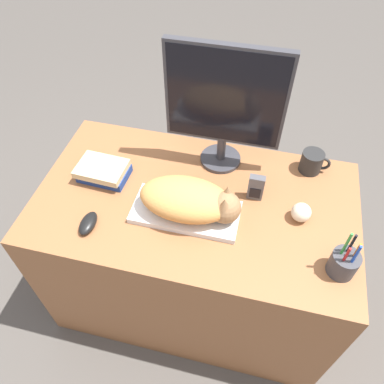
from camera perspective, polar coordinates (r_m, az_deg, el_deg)
ground_plane at (r=1.98m, az=-2.29°, el=-23.73°), size 12.00×12.00×0.00m
desk at (r=1.77m, az=0.39°, el=-9.17°), size 1.26×0.72×0.77m
keyboard at (r=1.41m, az=-0.95°, el=-3.08°), size 0.40×0.18×0.02m
cat at (r=1.34m, az=0.03°, el=-1.28°), size 0.37×0.20×0.14m
monitor at (r=1.42m, az=5.03°, el=13.52°), size 0.45×0.17×0.52m
computer_mouse at (r=1.42m, az=-15.55°, el=-4.60°), size 0.06×0.11×0.04m
coffee_mug at (r=1.61m, az=17.83°, el=4.39°), size 0.12×0.09×0.09m
pen_cup at (r=1.34m, az=22.10°, el=-9.99°), size 0.09×0.09×0.20m
baseball at (r=1.43m, az=16.30°, el=-3.00°), size 0.07×0.07×0.07m
phone at (r=1.45m, az=9.71°, el=0.67°), size 0.06×0.03×0.11m
book_stack at (r=1.56m, az=-13.39°, el=3.12°), size 0.20×0.15×0.06m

